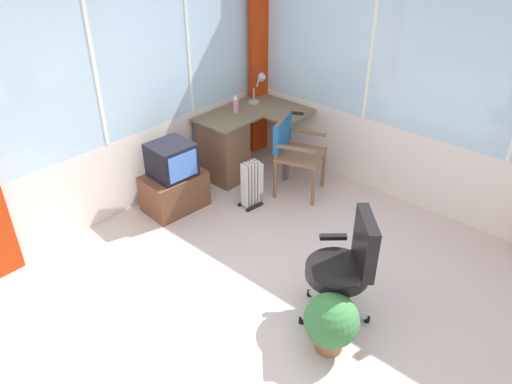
% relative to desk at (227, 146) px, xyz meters
% --- Properties ---
extents(ground, '(5.55, 5.64, 0.06)m').
position_rel_desk_xyz_m(ground, '(-1.34, -2.00, -0.44)').
color(ground, beige).
extents(north_window_panel, '(4.55, 0.07, 2.51)m').
position_rel_desk_xyz_m(north_window_panel, '(-1.34, 0.35, 0.85)').
color(north_window_panel, silver).
rests_on(north_window_panel, ground).
extents(east_window_panel, '(0.07, 4.64, 2.51)m').
position_rel_desk_xyz_m(east_window_panel, '(0.96, -2.00, 0.84)').
color(east_window_panel, silver).
rests_on(east_window_panel, ground).
extents(curtain_corner, '(0.31, 0.11, 2.41)m').
position_rel_desk_xyz_m(curtain_corner, '(0.83, 0.22, 0.80)').
color(curtain_corner, '#B7310E').
rests_on(curtain_corner, ground).
extents(desk, '(1.20, 0.91, 0.75)m').
position_rel_desk_xyz_m(desk, '(0.00, 0.00, 0.00)').
color(desk, '#756347').
rests_on(desk, ground).
extents(desk_lamp, '(0.23, 0.20, 0.37)m').
position_rel_desk_xyz_m(desk_lamp, '(0.65, 0.03, 0.59)').
color(desk_lamp, '#B2B7BC').
rests_on(desk_lamp, desk).
extents(tv_remote, '(0.11, 0.15, 0.02)m').
position_rel_desk_xyz_m(tv_remote, '(0.65, -0.52, 0.36)').
color(tv_remote, black).
rests_on(tv_remote, desk).
extents(spray_bottle, '(0.06, 0.06, 0.22)m').
position_rel_desk_xyz_m(spray_bottle, '(0.22, 0.05, 0.45)').
color(spray_bottle, pink).
rests_on(spray_bottle, desk).
extents(wooden_armchair, '(0.62, 0.62, 0.88)m').
position_rel_desk_xyz_m(wooden_armchair, '(0.25, -0.76, 0.17)').
color(wooden_armchair, brown).
rests_on(wooden_armchair, ground).
extents(office_chair, '(0.60, 0.61, 0.96)m').
position_rel_desk_xyz_m(office_chair, '(-1.00, -2.31, 0.14)').
color(office_chair, '#B7B7BF').
rests_on(office_chair, ground).
extents(tv_on_stand, '(0.67, 0.49, 0.77)m').
position_rel_desk_xyz_m(tv_on_stand, '(-0.86, -0.05, -0.07)').
color(tv_on_stand, brown).
rests_on(tv_on_stand, ground).
extents(space_heater, '(0.28, 0.20, 0.54)m').
position_rel_desk_xyz_m(space_heater, '(-0.27, -0.65, -0.13)').
color(space_heater, silver).
rests_on(space_heater, ground).
extents(potted_plant, '(0.42, 0.42, 0.50)m').
position_rel_desk_xyz_m(potted_plant, '(-1.36, -2.42, -0.14)').
color(potted_plant, '#9B5E3F').
rests_on(potted_plant, ground).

